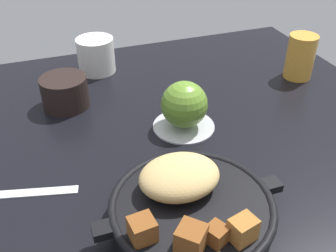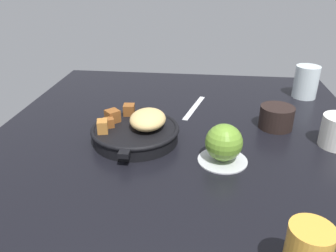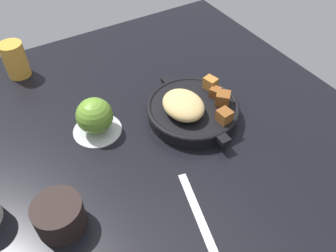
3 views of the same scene
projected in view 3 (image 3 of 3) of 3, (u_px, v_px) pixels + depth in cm
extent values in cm
cube|color=black|center=(161.00, 148.00, 78.41)|extent=(108.93, 99.31, 2.40)
cylinder|color=black|center=(193.00, 111.00, 82.67)|extent=(21.38, 21.38, 3.61)
torus|color=black|center=(193.00, 107.00, 81.59)|extent=(22.15, 22.15, 1.20)
cube|color=black|center=(167.00, 81.00, 88.96)|extent=(2.64, 2.40, 1.20)
cube|color=black|center=(223.00, 139.00, 74.59)|extent=(2.64, 2.40, 1.20)
ellipsoid|color=tan|center=(183.00, 105.00, 78.34)|extent=(11.05, 8.92, 4.36)
cube|color=#A86B2D|center=(210.00, 83.00, 84.92)|extent=(3.61, 3.17, 3.08)
cube|color=brown|center=(215.00, 92.00, 83.12)|extent=(3.11, 3.14, 2.30)
cube|color=brown|center=(223.00, 99.00, 80.86)|extent=(4.44, 4.44, 3.14)
cube|color=brown|center=(224.00, 116.00, 76.86)|extent=(3.24, 3.18, 2.89)
cylinder|color=#B7BABF|center=(98.00, 130.00, 80.47)|extent=(11.32, 11.32, 0.60)
sphere|color=olive|center=(95.00, 116.00, 77.27)|extent=(8.39, 8.39, 8.39)
cube|color=silver|center=(199.00, 215.00, 64.95)|extent=(19.48, 6.22, 0.36)
cylinder|color=black|center=(59.00, 216.00, 61.61)|extent=(9.06, 9.06, 6.12)
cylinder|color=gold|center=(15.00, 60.00, 92.51)|extent=(6.15, 6.15, 9.71)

